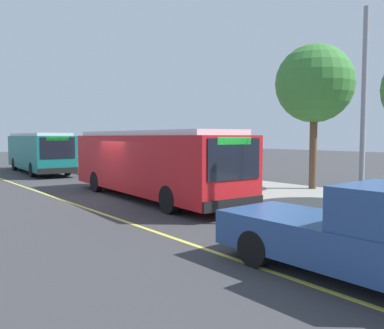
{
  "coord_description": "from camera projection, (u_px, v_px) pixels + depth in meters",
  "views": [
    {
      "loc": [
        16.04,
        -8.31,
        2.71
      ],
      "look_at": [
        3.2,
        1.76,
        1.57
      ],
      "focal_mm": 37.51,
      "sensor_mm": 36.0,
      "label": 1
    }
  ],
  "objects": [
    {
      "name": "ground_plane",
      "position": [
        117.0,
        197.0,
        17.89
      ],
      "size": [
        120.0,
        120.0,
        0.0
      ],
      "primitive_type": "plane",
      "color": "#38383A"
    },
    {
      "name": "sidewalk_curb",
      "position": [
        217.0,
        185.0,
        21.58
      ],
      "size": [
        44.0,
        6.4,
        0.15
      ],
      "primitive_type": "cube",
      "color": "gray",
      "rests_on": "ground_plane"
    },
    {
      "name": "lane_stripe_center",
      "position": [
        69.0,
        202.0,
        16.54
      ],
      "size": [
        36.0,
        0.14,
        0.01
      ],
      "primitive_type": "cube",
      "color": "#E0D64C",
      "rests_on": "ground_plane"
    },
    {
      "name": "transit_bus_main",
      "position": [
        150.0,
        162.0,
        17.44
      ],
      "size": [
        11.35,
        3.2,
        2.95
      ],
      "color": "red",
      "rests_on": "ground_plane"
    },
    {
      "name": "transit_bus_second",
      "position": [
        39.0,
        151.0,
        29.94
      ],
      "size": [
        10.97,
        3.44,
        2.95
      ],
      "color": "#146B66",
      "rests_on": "ground_plane"
    },
    {
      "name": "pickup_truck",
      "position": [
        362.0,
        236.0,
        7.45
      ],
      "size": [
        5.44,
        2.12,
        1.85
      ],
      "color": "#2D4C84",
      "rests_on": "ground_plane"
    },
    {
      "name": "bus_shelter",
      "position": [
        206.0,
        151.0,
        21.9
      ],
      "size": [
        2.9,
        1.6,
        2.48
      ],
      "color": "#333338",
      "rests_on": "sidewalk_curb"
    },
    {
      "name": "waiting_bench",
      "position": [
        206.0,
        175.0,
        21.87
      ],
      "size": [
        1.6,
        0.48,
        0.95
      ],
      "color": "brown",
      "rests_on": "sidewalk_curb"
    },
    {
      "name": "route_sign_post",
      "position": [
        211.0,
        153.0,
        18.4
      ],
      "size": [
        0.44,
        0.08,
        2.8
      ],
      "color": "#333338",
      "rests_on": "sidewalk_curb"
    },
    {
      "name": "pedestrian_commuter",
      "position": [
        215.0,
        170.0,
        19.04
      ],
      "size": [
        0.24,
        0.4,
        1.69
      ],
      "color": "#282D47",
      "rests_on": "sidewalk_curb"
    },
    {
      "name": "street_tree_upstreet",
      "position": [
        315.0,
        84.0,
        19.39
      ],
      "size": [
        3.77,
        3.77,
        7.01
      ],
      "color": "brown",
      "rests_on": "sidewalk_curb"
    },
    {
      "name": "utility_pole",
      "position": [
        363.0,
        115.0,
        12.05
      ],
      "size": [
        0.16,
        0.16,
        6.4
      ],
      "primitive_type": "cylinder",
      "color": "gray",
      "rests_on": "sidewalk_curb"
    }
  ]
}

